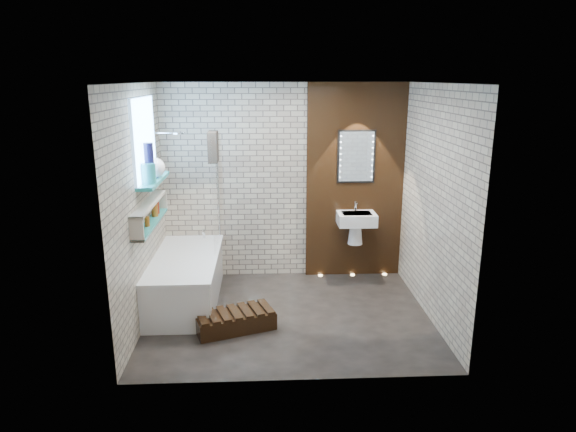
{
  "coord_description": "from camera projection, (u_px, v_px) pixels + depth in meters",
  "views": [
    {
      "loc": [
        -0.27,
        -5.38,
        2.66
      ],
      "look_at": [
        0.0,
        0.15,
        1.15
      ],
      "focal_mm": 31.87,
      "sensor_mm": 36.0,
      "label": 1
    }
  ],
  "objects": [
    {
      "name": "bath_screen",
      "position": [
        216.0,
        191.0,
        6.37
      ],
      "size": [
        0.01,
        0.78,
        1.4
      ],
      "primitive_type": "cube",
      "color": "white",
      "rests_on": "bathtub"
    },
    {
      "name": "washbasin",
      "position": [
        356.0,
        223.0,
        6.76
      ],
      "size": [
        0.5,
        0.36,
        0.58
      ],
      "color": "white",
      "rests_on": "walnut_panel"
    },
    {
      "name": "ground",
      "position": [
        289.0,
        315.0,
        5.89
      ],
      "size": [
        3.2,
        3.2,
        0.0
      ],
      "primitive_type": "plane",
      "color": "black",
      "rests_on": "ground"
    },
    {
      "name": "room_shell",
      "position": [
        289.0,
        206.0,
        5.55
      ],
      "size": [
        3.24,
        3.2,
        2.6
      ],
      "color": "gray",
      "rests_on": "ground"
    },
    {
      "name": "sill_vases",
      "position": [
        152.0,
        168.0,
        5.66
      ],
      "size": [
        0.23,
        0.51,
        0.43
      ],
      "color": "#151438",
      "rests_on": "clerestory_window"
    },
    {
      "name": "led_mirror",
      "position": [
        356.0,
        157.0,
        6.69
      ],
      "size": [
        0.5,
        0.02,
        0.7
      ],
      "color": "black",
      "rests_on": "walnut_panel"
    },
    {
      "name": "shower_head",
      "position": [
        178.0,
        133.0,
        6.22
      ],
      "size": [
        0.18,
        0.18,
        0.02
      ],
      "primitive_type": "cylinder",
      "color": "silver",
      "rests_on": "room_shell"
    },
    {
      "name": "floor_uplights",
      "position": [
        353.0,
        275.0,
        7.09
      ],
      "size": [
        0.96,
        0.06,
        0.01
      ],
      "color": "#FFD899",
      "rests_on": "ground"
    },
    {
      "name": "niche_bottles",
      "position": [
        151.0,
        215.0,
        5.7
      ],
      "size": [
        0.07,
        0.9,
        0.15
      ],
      "color": "maroon",
      "rests_on": "display_niche"
    },
    {
      "name": "display_niche",
      "position": [
        150.0,
        213.0,
        5.65
      ],
      "size": [
        0.14,
        1.3,
        0.26
      ],
      "color": "teal",
      "rests_on": "room_shell"
    },
    {
      "name": "bathtub",
      "position": [
        186.0,
        279.0,
        6.19
      ],
      "size": [
        0.79,
        1.74,
        0.7
      ],
      "color": "white",
      "rests_on": "ground"
    },
    {
      "name": "towel",
      "position": [
        213.0,
        147.0,
        6.12
      ],
      "size": [
        0.11,
        0.28,
        0.37
      ],
      "primitive_type": "cube",
      "color": "black",
      "rests_on": "bath_screen"
    },
    {
      "name": "clerestory_window",
      "position": [
        146.0,
        148.0,
        5.66
      ],
      "size": [
        0.18,
        1.0,
        0.94
      ],
      "color": "#7FADE0",
      "rests_on": "room_shell"
    },
    {
      "name": "walnut_step",
      "position": [
        235.0,
        321.0,
        5.55
      ],
      "size": [
        0.92,
        0.63,
        0.19
      ],
      "primitive_type": "cube",
      "rotation": [
        0.0,
        0.0,
        0.33
      ],
      "color": "black",
      "rests_on": "ground"
    },
    {
      "name": "walnut_panel",
      "position": [
        355.0,
        182.0,
        6.82
      ],
      "size": [
        1.3,
        0.06,
        2.6
      ],
      "primitive_type": "cube",
      "color": "black",
      "rests_on": "ground"
    }
  ]
}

